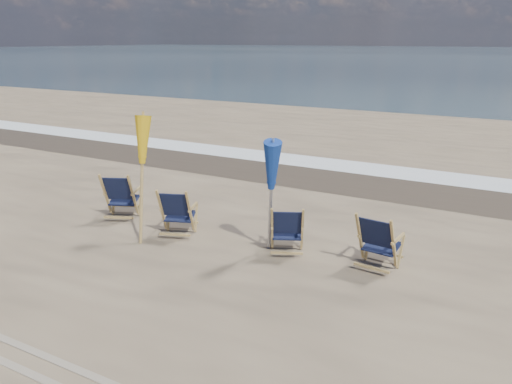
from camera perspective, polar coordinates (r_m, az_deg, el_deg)
surf_foam at (r=14.79m, az=11.31°, el=2.81°), size 200.00×1.40×0.01m
wet_sand_strip at (r=13.41m, az=9.38°, el=1.43°), size 200.00×2.60×0.00m
beach_chair_0 at (r=10.39m, az=-13.87°, el=-0.53°), size 0.90×0.94×1.03m
beach_chair_1 at (r=9.29m, az=-7.54°, el=-2.44°), size 0.83×0.87×0.98m
beach_chair_2 at (r=8.51m, az=5.32°, el=-4.47°), size 0.81×0.84×0.92m
beach_chair_3 at (r=8.06m, az=15.42°, el=-6.01°), size 0.71×0.78×0.99m
umbrella_yellow at (r=9.04m, az=-13.22°, el=5.05°), size 0.30×0.30×2.29m
umbrella_blue at (r=8.19m, az=1.72°, el=2.99°), size 0.30×0.30×2.10m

